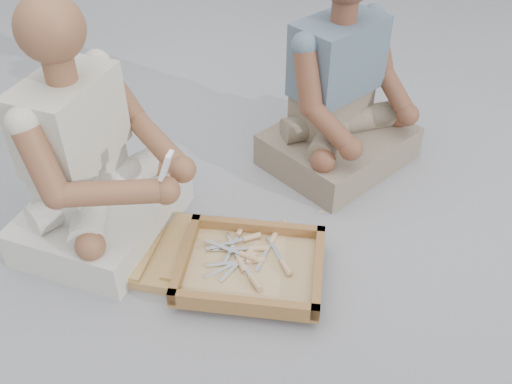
{
  "coord_description": "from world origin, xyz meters",
  "views": [
    {
      "loc": [
        -0.02,
        -1.39,
        1.61
      ],
      "look_at": [
        -0.01,
        0.22,
        0.3
      ],
      "focal_mm": 40.0,
      "sensor_mm": 36.0,
      "label": 1
    }
  ],
  "objects_px": {
    "carved_panel": "(200,256)",
    "companion": "(341,99)",
    "craftsman": "(91,165)",
    "tool_tray": "(251,267)"
  },
  "relations": [
    {
      "from": "carved_panel",
      "to": "companion",
      "type": "bearing_deg",
      "value": 47.82
    },
    {
      "from": "craftsman",
      "to": "companion",
      "type": "distance_m",
      "value": 1.12
    },
    {
      "from": "craftsman",
      "to": "tool_tray",
      "type": "bearing_deg",
      "value": 86.12
    },
    {
      "from": "tool_tray",
      "to": "companion",
      "type": "bearing_deg",
      "value": 62.28
    },
    {
      "from": "companion",
      "to": "craftsman",
      "type": "bearing_deg",
      "value": -15.88
    },
    {
      "from": "tool_tray",
      "to": "carved_panel",
      "type": "bearing_deg",
      "value": 153.16
    },
    {
      "from": "carved_panel",
      "to": "craftsman",
      "type": "height_order",
      "value": "craftsman"
    },
    {
      "from": "tool_tray",
      "to": "craftsman",
      "type": "bearing_deg",
      "value": 155.56
    },
    {
      "from": "carved_panel",
      "to": "craftsman",
      "type": "bearing_deg",
      "value": 156.8
    },
    {
      "from": "tool_tray",
      "to": "companion",
      "type": "distance_m",
      "value": 0.9
    }
  ]
}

